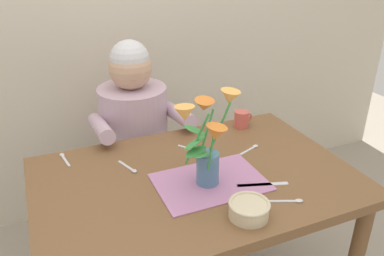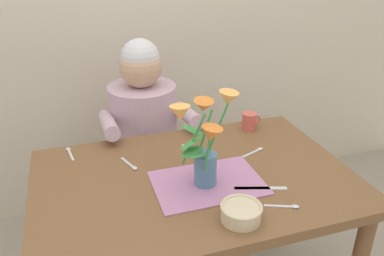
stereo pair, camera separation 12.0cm
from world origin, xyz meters
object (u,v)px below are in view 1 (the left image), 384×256
at_px(seated_person, 136,149).
at_px(tea_cup, 242,119).
at_px(flower_vase, 208,140).
at_px(ceramic_bowl, 249,209).
at_px(dinner_knife, 263,185).

height_order(seated_person, tea_cup, seated_person).
xyz_separation_m(flower_vase, tea_cup, (0.36, 0.38, -0.14)).
relative_size(seated_person, tea_cup, 12.20).
height_order(ceramic_bowl, tea_cup, tea_cup).
xyz_separation_m(seated_person, ceramic_bowl, (0.13, -0.90, 0.21)).
bearing_deg(dinner_knife, seated_person, 126.95).
relative_size(seated_person, dinner_knife, 5.97).
relative_size(dinner_knife, tea_cup, 2.04).
bearing_deg(ceramic_bowl, dinner_knife, 43.85).
height_order(seated_person, flower_vase, seated_person).
relative_size(flower_vase, ceramic_bowl, 2.62).
distance_m(flower_vase, tea_cup, 0.54).
distance_m(seated_person, tea_cup, 0.58).
xyz_separation_m(flower_vase, ceramic_bowl, (0.05, -0.22, -0.15)).
height_order(dinner_knife, tea_cup, tea_cup).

